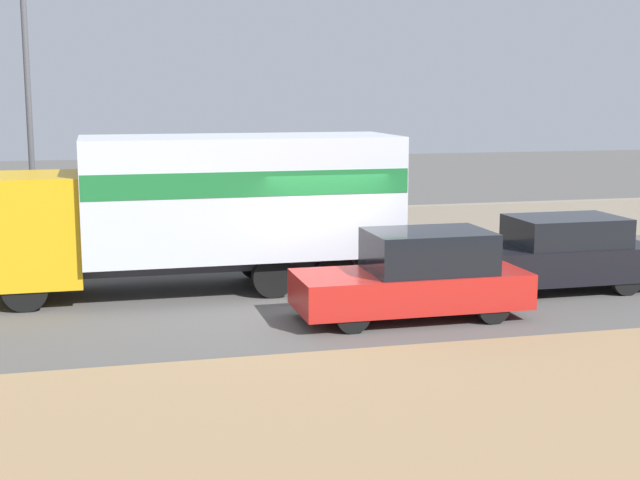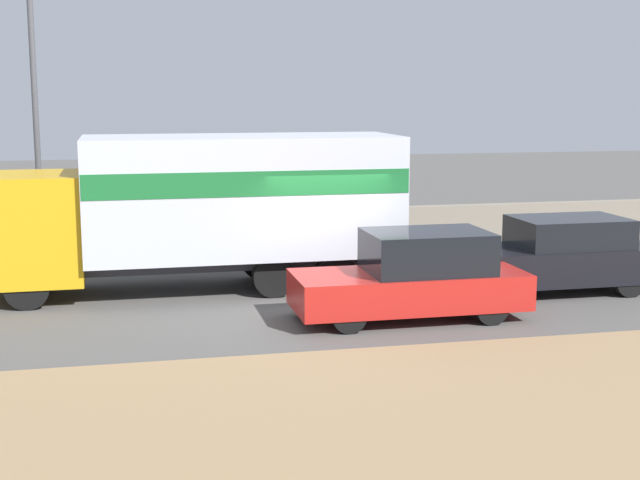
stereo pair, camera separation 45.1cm
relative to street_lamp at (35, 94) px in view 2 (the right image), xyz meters
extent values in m
plane|color=#514F4C|center=(5.92, -5.38, -4.07)|extent=(80.00, 80.00, 0.00)
cube|color=#937551|center=(5.92, -11.78, -4.05)|extent=(60.00, 6.66, 0.04)
cube|color=gray|center=(5.92, 0.99, -3.54)|extent=(60.00, 0.35, 1.05)
cylinder|color=#4C4C51|center=(0.00, 0.00, -0.68)|extent=(0.14, 0.14, 6.79)
cube|color=gold|center=(0.05, -3.42, -2.62)|extent=(2.14, 2.25, 2.14)
cube|color=#2D2D33|center=(4.36, -3.42, -3.43)|extent=(6.49, 1.42, 0.25)
cube|color=silver|center=(4.36, -3.42, -2.07)|extent=(6.49, 2.57, 2.47)
cube|color=#19662D|center=(4.36, -3.42, -1.72)|extent=(6.45, 2.59, 0.49)
cylinder|color=black|center=(0.05, -4.37, -3.64)|extent=(0.85, 0.28, 0.85)
cylinder|color=black|center=(0.05, -2.46, -3.64)|extent=(0.85, 0.28, 0.85)
cylinder|color=black|center=(6.15, -4.37, -3.64)|extent=(0.85, 0.28, 0.85)
cylinder|color=black|center=(6.15, -2.46, -3.64)|extent=(0.85, 0.28, 0.85)
cylinder|color=black|center=(4.85, -4.37, -3.64)|extent=(0.85, 0.28, 0.85)
cylinder|color=black|center=(4.85, -2.46, -3.64)|extent=(0.85, 0.28, 0.85)
cube|color=#B21E19|center=(6.97, -6.66, -3.52)|extent=(4.25, 1.70, 0.65)
cube|color=black|center=(7.31, -6.66, -2.82)|extent=(2.21, 1.57, 0.75)
cylinder|color=black|center=(5.66, -7.39, -3.77)|extent=(0.61, 0.20, 0.61)
cylinder|color=black|center=(5.66, -5.93, -3.77)|extent=(0.61, 0.20, 0.61)
cylinder|color=black|center=(8.29, -7.39, -3.77)|extent=(0.61, 0.20, 0.61)
cylinder|color=black|center=(8.29, -5.93, -3.77)|extent=(0.61, 0.20, 0.61)
cube|color=black|center=(10.58, -5.23, -3.46)|extent=(4.36, 1.72, 0.71)
cube|color=black|center=(10.92, -5.23, -2.81)|extent=(2.27, 1.58, 0.60)
cylinder|color=black|center=(9.22, -5.97, -3.73)|extent=(0.67, 0.20, 0.67)
cylinder|color=black|center=(9.22, -4.49, -3.73)|extent=(0.67, 0.20, 0.67)
cylinder|color=black|center=(11.93, -5.97, -3.73)|extent=(0.67, 0.20, 0.67)
cylinder|color=black|center=(11.93, -4.49, -3.73)|extent=(0.67, 0.20, 0.67)
camera|label=1|loc=(1.45, -21.77, 0.08)|focal=50.00mm
camera|label=2|loc=(1.89, -21.88, 0.08)|focal=50.00mm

